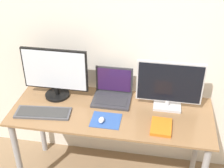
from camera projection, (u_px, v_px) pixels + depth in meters
The scene contains 9 objects.
wall_back at pixel (119, 36), 2.51m from camera, with size 7.00×0.05×2.50m.
desk at pixel (111, 123), 2.52m from camera, with size 1.58×0.62×0.77m.
monitor_left at pixel (55, 73), 2.52m from camera, with size 0.54×0.20×0.43m.
monitor_right at pixel (169, 85), 2.39m from camera, with size 0.51×0.15×0.40m.
laptop at pixel (113, 92), 2.57m from camera, with size 0.31×0.25×0.25m.
keyboard at pixel (43, 113), 2.42m from camera, with size 0.44×0.20×0.02m.
mousepad at pixel (106, 120), 2.35m from camera, with size 0.22×0.19×0.00m.
mouse at pixel (101, 120), 2.32m from camera, with size 0.04×0.07×0.03m.
book at pixel (161, 127), 2.27m from camera, with size 0.16×0.20×0.02m.
Camera 1 is at (0.34, -1.63, 2.25)m, focal length 50.00 mm.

